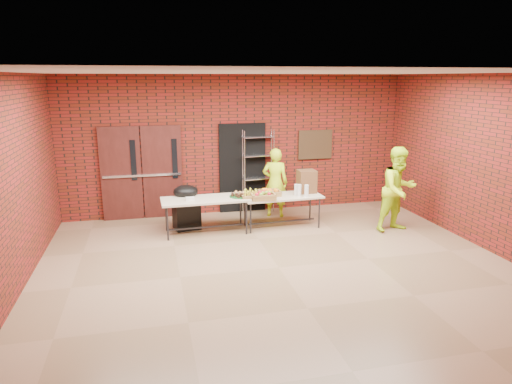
# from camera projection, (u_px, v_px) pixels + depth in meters

# --- Properties ---
(room) EXTENTS (8.08, 7.08, 3.28)m
(room) POSITION_uv_depth(u_px,v_px,m) (280.00, 175.00, 7.32)
(room) COLOR brown
(room) RESTS_ON ground
(double_doors) EXTENTS (1.78, 0.12, 2.10)m
(double_doors) POSITION_uv_depth(u_px,v_px,m) (142.00, 173.00, 10.20)
(double_doors) COLOR #461814
(double_doors) RESTS_ON room
(dark_doorway) EXTENTS (1.10, 0.06, 2.10)m
(dark_doorway) POSITION_uv_depth(u_px,v_px,m) (242.00, 168.00, 10.74)
(dark_doorway) COLOR black
(dark_doorway) RESTS_ON room
(bronze_plaque) EXTENTS (0.85, 0.04, 0.70)m
(bronze_plaque) POSITION_uv_depth(u_px,v_px,m) (315.00, 145.00, 11.01)
(bronze_plaque) COLOR #3D2818
(bronze_plaque) RESTS_ON room
(wire_rack) EXTENTS (0.73, 0.30, 1.95)m
(wire_rack) POSITION_uv_depth(u_px,v_px,m) (258.00, 172.00, 10.70)
(wire_rack) COLOR silver
(wire_rack) RESTS_ON room
(table_left) EXTENTS (1.79, 0.77, 0.73)m
(table_left) POSITION_uv_depth(u_px,v_px,m) (205.00, 201.00, 9.29)
(table_left) COLOR #BCAD8F
(table_left) RESTS_ON room
(table_right) EXTENTS (1.71, 0.77, 0.69)m
(table_right) POSITION_uv_depth(u_px,v_px,m) (282.00, 198.00, 9.68)
(table_right) COLOR #BCAD8F
(table_right) RESTS_ON room
(basket_bananas) EXTENTS (0.42, 0.32, 0.13)m
(basket_bananas) POSITION_uv_depth(u_px,v_px,m) (251.00, 196.00, 9.40)
(basket_bananas) COLOR olive
(basket_bananas) RESTS_ON table_right
(basket_oranges) EXTENTS (0.45, 0.35, 0.14)m
(basket_oranges) POSITION_uv_depth(u_px,v_px,m) (269.00, 193.00, 9.66)
(basket_oranges) COLOR olive
(basket_oranges) RESTS_ON table_right
(basket_apples) EXTENTS (0.49, 0.38, 0.15)m
(basket_apples) POSITION_uv_depth(u_px,v_px,m) (263.00, 196.00, 9.38)
(basket_apples) COLOR olive
(basket_apples) RESTS_ON table_right
(muffin_tray) EXTENTS (0.42, 0.42, 0.10)m
(muffin_tray) POSITION_uv_depth(u_px,v_px,m) (239.00, 194.00, 9.41)
(muffin_tray) COLOR #154F1E
(muffin_tray) RESTS_ON table_left
(napkin_box) EXTENTS (0.17, 0.11, 0.06)m
(napkin_box) POSITION_uv_depth(u_px,v_px,m) (190.00, 199.00, 9.15)
(napkin_box) COLOR silver
(napkin_box) RESTS_ON table_left
(coffee_dispenser) EXTENTS (0.37, 0.34, 0.49)m
(coffee_dispenser) POSITION_uv_depth(u_px,v_px,m) (307.00, 181.00, 9.88)
(coffee_dispenser) COLOR brown
(coffee_dispenser) RESTS_ON table_right
(cup_stack_front) EXTENTS (0.08, 0.08, 0.25)m
(cup_stack_front) POSITION_uv_depth(u_px,v_px,m) (299.00, 190.00, 9.59)
(cup_stack_front) COLOR silver
(cup_stack_front) RESTS_ON table_right
(cup_stack_mid) EXTENTS (0.09, 0.09, 0.26)m
(cup_stack_mid) POSITION_uv_depth(u_px,v_px,m) (306.00, 191.00, 9.53)
(cup_stack_mid) COLOR silver
(cup_stack_mid) RESTS_ON table_right
(cup_stack_back) EXTENTS (0.08, 0.08, 0.24)m
(cup_stack_back) POSITION_uv_depth(u_px,v_px,m) (296.00, 190.00, 9.68)
(cup_stack_back) COLOR silver
(cup_stack_back) RESTS_ON table_right
(covered_grill) EXTENTS (0.59, 0.52, 0.95)m
(covered_grill) POSITION_uv_depth(u_px,v_px,m) (186.00, 207.00, 9.60)
(covered_grill) COLOR black
(covered_grill) RESTS_ON room
(volunteer_woman) EXTENTS (0.67, 0.56, 1.59)m
(volunteer_woman) POSITION_uv_depth(u_px,v_px,m) (275.00, 183.00, 10.41)
(volunteer_woman) COLOR #CDFA1B
(volunteer_woman) RESTS_ON room
(volunteer_man) EXTENTS (0.97, 0.83, 1.77)m
(volunteer_man) POSITION_uv_depth(u_px,v_px,m) (399.00, 189.00, 9.39)
(volunteer_man) COLOR #CDFA1B
(volunteer_man) RESTS_ON room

